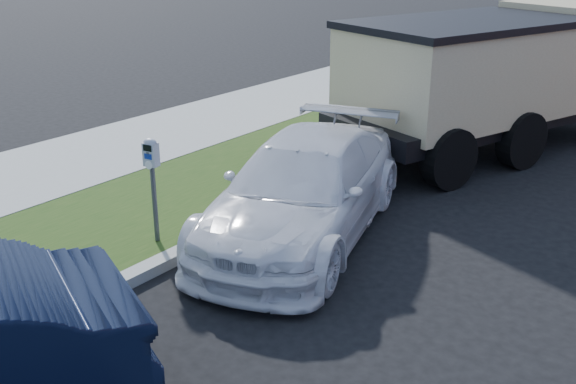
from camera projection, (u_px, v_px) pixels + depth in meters
The scene contains 5 objects.
ground at pixel (332, 325), 7.70m from camera, with size 120.00×120.00×0.00m, color black.
streetside at pixel (140, 174), 12.31m from camera, with size 6.12×50.00×0.15m.
parking_meter at pixel (152, 168), 9.12m from camera, with size 0.23×0.17×1.49m.
white_wagon at pixel (306, 188), 9.80m from camera, with size 2.02×4.97×1.44m, color silver.
dump_truck at pixel (505, 70), 13.76m from camera, with size 4.69×7.55×2.78m.
Camera 1 is at (3.63, -5.58, 4.19)m, focal length 42.00 mm.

